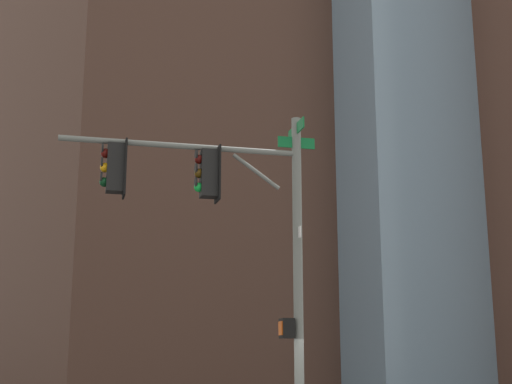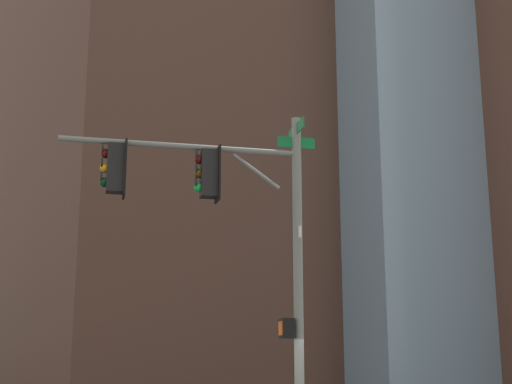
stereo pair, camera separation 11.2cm
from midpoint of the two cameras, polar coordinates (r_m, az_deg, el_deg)
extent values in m
cylinder|color=slate|center=(15.30, 3.52, -7.19)|extent=(0.20, 0.20, 7.22)
cylinder|color=slate|center=(15.31, -5.59, 3.57)|extent=(1.80, 4.72, 0.12)
cylinder|color=slate|center=(15.48, 0.22, 1.60)|extent=(0.43, 1.00, 0.75)
cube|color=#0F6B33|center=(15.98, 3.35, 4.89)|extent=(1.05, 0.40, 0.24)
cube|color=#0F6B33|center=(15.90, 3.37, 3.86)|extent=(0.31, 0.79, 0.24)
cube|color=white|center=(15.44, 3.46, -3.22)|extent=(0.43, 0.18, 0.24)
cube|color=black|center=(15.25, -3.50, 1.42)|extent=(0.44, 0.44, 1.00)
cube|color=black|center=(15.28, -2.80, 1.38)|extent=(0.53, 0.22, 1.16)
sphere|color=#470A07|center=(15.29, -4.24, 2.55)|extent=(0.20, 0.20, 0.20)
cylinder|color=black|center=(15.31, -4.48, 2.89)|extent=(0.23, 0.12, 0.23)
sphere|color=#4C330A|center=(15.22, -4.26, 1.46)|extent=(0.20, 0.20, 0.20)
cylinder|color=black|center=(15.23, -4.50, 1.80)|extent=(0.23, 0.12, 0.23)
sphere|color=green|center=(15.15, -4.28, 0.36)|extent=(0.20, 0.20, 0.20)
cylinder|color=black|center=(15.16, -4.52, 0.70)|extent=(0.23, 0.12, 0.23)
cube|color=black|center=(15.05, -10.70, 1.81)|extent=(0.44, 0.44, 1.00)
cube|color=black|center=(15.06, -9.98, 1.77)|extent=(0.53, 0.22, 1.16)
sphere|color=#470A07|center=(15.12, -11.43, 2.95)|extent=(0.20, 0.20, 0.20)
cylinder|color=black|center=(15.15, -11.66, 3.29)|extent=(0.23, 0.12, 0.23)
sphere|color=#F29E0C|center=(15.05, -11.48, 1.85)|extent=(0.20, 0.20, 0.20)
cylinder|color=black|center=(15.07, -11.71, 2.20)|extent=(0.23, 0.12, 0.23)
sphere|color=#0A3819|center=(14.97, -11.53, 0.74)|extent=(0.20, 0.20, 0.20)
cylinder|color=black|center=(14.99, -11.76, 1.09)|extent=(0.23, 0.12, 0.23)
cube|color=black|center=(15.16, 2.65, -10.56)|extent=(0.42, 0.36, 0.40)
cube|color=#EA5914|center=(15.13, 2.14, -10.56)|extent=(0.24, 0.10, 0.28)
camera|label=1|loc=(0.06, -89.79, -0.05)|focal=51.35mm
camera|label=2|loc=(0.06, 90.21, 0.05)|focal=51.35mm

